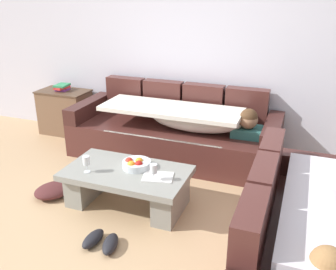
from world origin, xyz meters
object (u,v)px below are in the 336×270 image
object	(u,v)px
open_magazine	(158,177)
book_stack_on_cabinet	(62,87)
couch_along_wall	(177,133)
pair_of_shoes	(102,241)
fruit_bowl	(136,164)
wine_glass_near_right	(153,169)
wine_glass_near_left	(86,161)
couch_near_window	(308,243)
coffee_table	(127,183)
crumpled_garment	(54,190)
side_cabinet	(65,112)

from	to	relation	value
open_magazine	book_stack_on_cabinet	size ratio (longest dim) A/B	1.18
couch_along_wall	pair_of_shoes	distance (m)	1.91
fruit_bowl	wine_glass_near_right	world-z (taller)	wine_glass_near_right
fruit_bowl	wine_glass_near_left	xyz separation A→B (m)	(-0.40, -0.24, 0.07)
couch_near_window	open_magazine	distance (m)	1.42
book_stack_on_cabinet	wine_glass_near_left	bearing A→B (deg)	-49.09
wine_glass_near_left	wine_glass_near_right	xyz separation A→B (m)	(0.66, 0.07, 0.00)
coffee_table	pair_of_shoes	world-z (taller)	coffee_table
pair_of_shoes	crumpled_garment	distance (m)	1.03
fruit_bowl	crumpled_garment	xyz separation A→B (m)	(-0.87, -0.20, -0.36)
couch_along_wall	side_cabinet	size ratio (longest dim) A/B	3.57
couch_near_window	coffee_table	world-z (taller)	couch_near_window
couch_near_window	crumpled_garment	distance (m)	2.52
couch_near_window	coffee_table	size ratio (longest dim) A/B	1.64
couch_near_window	book_stack_on_cabinet	bearing A→B (deg)	60.48
couch_along_wall	crumpled_garment	size ratio (longest dim) A/B	6.42
fruit_bowl	wine_glass_near_left	bearing A→B (deg)	-148.74
couch_near_window	side_cabinet	bearing A→B (deg)	60.45
fruit_bowl	side_cabinet	size ratio (longest dim) A/B	0.39
coffee_table	wine_glass_near_left	bearing A→B (deg)	-154.06
wine_glass_near_right	side_cabinet	size ratio (longest dim) A/B	0.23
book_stack_on_cabinet	fruit_bowl	bearing A→B (deg)	-37.35
fruit_bowl	open_magazine	distance (m)	0.29
coffee_table	book_stack_on_cabinet	bearing A→B (deg)	140.04
couch_along_wall	fruit_bowl	distance (m)	1.16
book_stack_on_cabinet	pair_of_shoes	world-z (taller)	book_stack_on_cabinet
couch_along_wall	side_cabinet	bearing A→B (deg)	172.97
side_cabinet	pair_of_shoes	distance (m)	2.80
wine_glass_near_left	book_stack_on_cabinet	xyz separation A→B (m)	(-1.41, 1.63, 0.19)
coffee_table	fruit_bowl	size ratio (longest dim) A/B	4.29
couch_near_window	fruit_bowl	distance (m)	1.71
book_stack_on_cabinet	crumpled_garment	bearing A→B (deg)	-59.09
wine_glass_near_right	side_cabinet	distance (m)	2.58
couch_near_window	crumpled_garment	size ratio (longest dim) A/B	4.93
couch_along_wall	crumpled_garment	xyz separation A→B (m)	(-0.88, -1.35, -0.27)
couch_near_window	book_stack_on_cabinet	distance (m)	3.95
wine_glass_near_left	crumpled_garment	size ratio (longest dim) A/B	0.42
side_cabinet	pair_of_shoes	xyz separation A→B (m)	(1.82, -2.12, -0.28)
coffee_table	book_stack_on_cabinet	xyz separation A→B (m)	(-1.75, 1.46, 0.45)
fruit_bowl	open_magazine	xyz separation A→B (m)	(0.27, -0.10, -0.04)
fruit_bowl	open_magazine	world-z (taller)	fruit_bowl
open_magazine	wine_glass_near_right	bearing A→B (deg)	-112.14
book_stack_on_cabinet	couch_along_wall	bearing A→B (deg)	-7.17
pair_of_shoes	book_stack_on_cabinet	bearing A→B (deg)	130.77
wine_glass_near_left	side_cabinet	bearing A→B (deg)	130.70
wine_glass_near_right	book_stack_on_cabinet	world-z (taller)	book_stack_on_cabinet
coffee_table	side_cabinet	xyz separation A→B (m)	(-1.73, 1.46, 0.08)
open_magazine	side_cabinet	bearing A→B (deg)	131.30
coffee_table	side_cabinet	size ratio (longest dim) A/B	1.67
couch_near_window	open_magazine	world-z (taller)	couch_near_window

